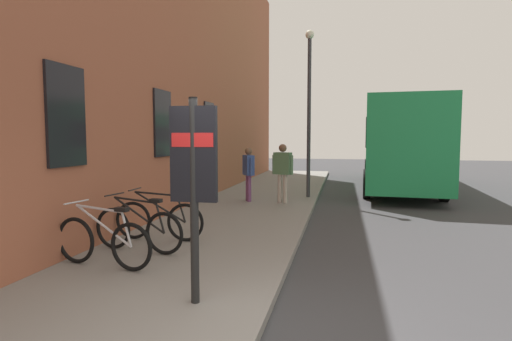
# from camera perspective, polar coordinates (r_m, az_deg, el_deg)

# --- Properties ---
(ground) EXTENTS (60.00, 60.00, 0.00)m
(ground) POSITION_cam_1_polar(r_m,az_deg,el_deg) (9.89, 13.12, -7.50)
(ground) COLOR #38383A
(sidewalk_pavement) EXTENTS (24.00, 3.50, 0.12)m
(sidewalk_pavement) POSITION_cam_1_polar(r_m,az_deg,el_deg) (12.12, -0.21, -4.86)
(sidewalk_pavement) COLOR gray
(sidewalk_pavement) RESTS_ON ground
(station_facade) EXTENTS (22.00, 0.65, 9.73)m
(station_facade) POSITION_cam_1_polar(r_m,az_deg,el_deg) (13.76, -8.01, 16.34)
(station_facade) COLOR #9E563D
(station_facade) RESTS_ON ground
(bicycle_under_window) EXTENTS (0.49, 1.76, 0.97)m
(bicycle_under_window) POSITION_cam_1_polar(r_m,az_deg,el_deg) (6.58, -20.66, -9.30)
(bicycle_under_window) COLOR black
(bicycle_under_window) RESTS_ON sidewalk_pavement
(bicycle_leaning_wall) EXTENTS (0.48, 1.76, 0.97)m
(bicycle_leaning_wall) POSITION_cam_1_polar(r_m,az_deg,el_deg) (7.26, -16.16, -7.89)
(bicycle_leaning_wall) COLOR black
(bicycle_leaning_wall) RESTS_ON sidewalk_pavement
(bicycle_nearest_sign) EXTENTS (0.48, 1.77, 0.97)m
(bicycle_nearest_sign) POSITION_cam_1_polar(r_m,az_deg,el_deg) (7.95, -13.39, -6.73)
(bicycle_nearest_sign) COLOR black
(bicycle_nearest_sign) RESTS_ON sidewalk_pavement
(transit_info_sign) EXTENTS (0.10, 0.55, 2.40)m
(transit_info_sign) POSITION_cam_1_polar(r_m,az_deg,el_deg) (4.73, -8.71, 0.43)
(transit_info_sign) COLOR black
(transit_info_sign) RESTS_ON sidewalk_pavement
(city_bus) EXTENTS (10.63, 3.13, 3.35)m
(city_bus) POSITION_cam_1_polar(r_m,az_deg,el_deg) (17.55, 19.35, 3.92)
(city_bus) COLOR #1E8C4C
(city_bus) RESTS_ON ground
(pedestrian_by_facade) EXTENTS (0.38, 0.64, 1.75)m
(pedestrian_by_facade) POSITION_cam_1_polar(r_m,az_deg,el_deg) (12.02, 3.75, 0.47)
(pedestrian_by_facade) COLOR #B2A599
(pedestrian_by_facade) RESTS_ON sidewalk_pavement
(pedestrian_crossing_street) EXTENTS (0.54, 0.45, 1.63)m
(pedestrian_crossing_street) POSITION_cam_1_polar(r_m,az_deg,el_deg) (12.35, -1.06, 0.27)
(pedestrian_crossing_street) COLOR #723F72
(pedestrian_crossing_street) RESTS_ON sidewalk_pavement
(street_lamp) EXTENTS (0.28, 0.28, 5.34)m
(street_lamp) POSITION_cam_1_polar(r_m,az_deg,el_deg) (13.37, 7.45, 9.82)
(street_lamp) COLOR #333338
(street_lamp) RESTS_ON sidewalk_pavement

